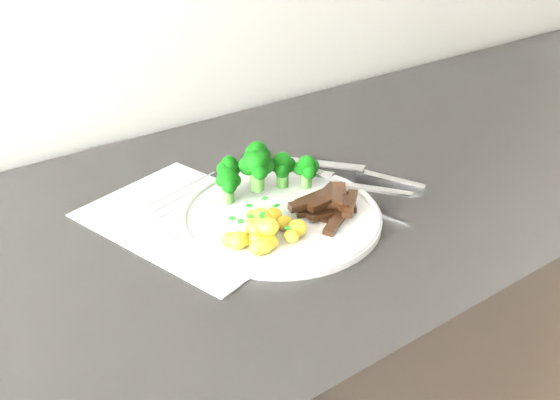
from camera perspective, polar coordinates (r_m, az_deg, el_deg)
name	(u,v)px	position (r m, az deg, el deg)	size (l,w,h in m)	color
recipe_paper	(195,219)	(0.82, -7.89, -1.75)	(0.27, 0.33, 0.00)	white
plate	(280,215)	(0.81, 0.00, -1.38)	(0.27, 0.27, 0.02)	white
broccoli	(261,166)	(0.84, -1.77, 3.14)	(0.15, 0.09, 0.07)	#356424
potatoes	(264,230)	(0.74, -1.49, -2.82)	(0.10, 0.09, 0.04)	yellow
beef_strips	(330,204)	(0.81, 4.65, -0.33)	(0.10, 0.10, 0.03)	black
fork	(356,184)	(0.87, 7.05, 1.49)	(0.09, 0.16, 0.02)	silver
knife	(372,176)	(0.91, 8.50, 2.19)	(0.13, 0.19, 0.02)	silver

